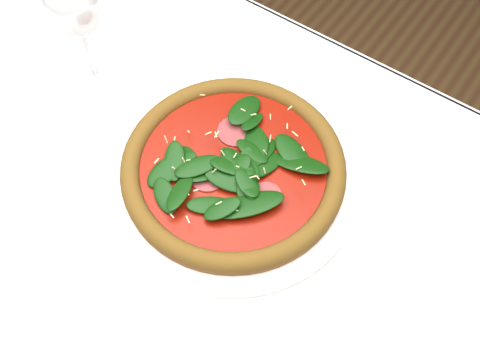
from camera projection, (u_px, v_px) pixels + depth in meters
The scene contains 5 objects.
ground at pixel (198, 329), 1.42m from camera, with size 6.00×6.00×0.00m, color brown.
dining_table at pixel (171, 219), 0.86m from camera, with size 1.21×0.81×0.75m.
plate at pixel (233, 173), 0.78m from camera, with size 0.38×0.38×0.02m.
pizza at pixel (233, 165), 0.76m from camera, with size 0.37×0.37×0.04m.
wine_glass at pixel (73, 7), 0.77m from camera, with size 0.08×0.08×0.20m.
Camera 1 is at (0.32, -0.25, 1.42)m, focal length 40.00 mm.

